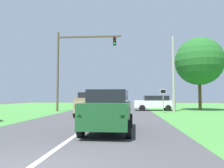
{
  "coord_description": "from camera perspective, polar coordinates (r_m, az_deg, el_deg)",
  "views": [
    {
      "loc": [
        2.26,
        -4.64,
        1.6
      ],
      "look_at": [
        0.43,
        18.53,
        2.92
      ],
      "focal_mm": 36.14,
      "sensor_mm": 36.0,
      "label": 1
    }
  ],
  "objects": [
    {
      "name": "utility_pole_right",
      "position": [
        25.61,
        15.27,
        2.53
      ],
      "size": [
        0.28,
        0.28,
        8.26
      ],
      "primitive_type": "cylinder",
      "color": "#9E998E",
      "rests_on": "ground_plane"
    },
    {
      "name": "keep_moving_sign",
      "position": [
        23.06,
        12.82,
        -3.2
      ],
      "size": [
        0.6,
        0.09,
        2.48
      ],
      "color": "gray",
      "rests_on": "ground_plane"
    },
    {
      "name": "ground_plane",
      "position": [
        15.3,
        -4.07,
        -9.25
      ],
      "size": [
        120.0,
        120.0,
        0.0
      ],
      "primitive_type": "plane",
      "color": "#424244"
    },
    {
      "name": "oak_tree_right",
      "position": [
        28.44,
        21.19,
        5.38
      ],
      "size": [
        5.6,
        5.6,
        8.57
      ],
      "color": "#4C351E",
      "rests_on": "ground_plane"
    },
    {
      "name": "pickup_truck_lead",
      "position": [
        18.81,
        -5.59,
        -5.07
      ],
      "size": [
        2.33,
        4.91,
        1.95
      ],
      "color": "tan",
      "rests_on": "ground_plane"
    },
    {
      "name": "crossing_suv_far",
      "position": [
        26.8,
        10.72,
        -4.66
      ],
      "size": [
        4.68,
        2.18,
        1.73
      ],
      "color": "silver",
      "rests_on": "ground_plane"
    },
    {
      "name": "red_suv_near",
      "position": [
        10.45,
        -0.76,
        -6.49
      ],
      "size": [
        2.2,
        4.86,
        1.91
      ],
      "color": "#194C23",
      "rests_on": "ground_plane"
    },
    {
      "name": "traffic_light",
      "position": [
        25.5,
        -9.91,
        6.15
      ],
      "size": [
        7.17,
        0.4,
        8.84
      ],
      "color": "brown",
      "rests_on": "ground_plane"
    }
  ]
}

